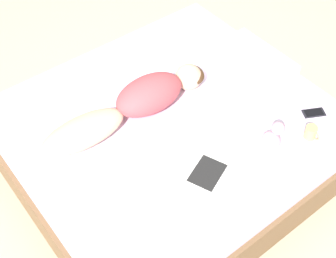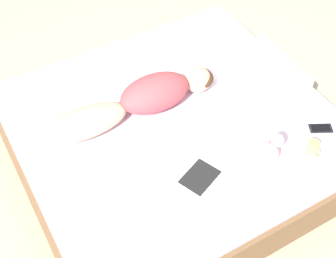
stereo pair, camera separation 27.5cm
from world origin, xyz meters
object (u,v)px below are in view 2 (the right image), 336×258
at_px(open_magazine, 183,167).
at_px(person, 139,101).
at_px(coffee_mug, 313,148).
at_px(cell_phone, 321,128).

bearing_deg(open_magazine, person, 158.68).
distance_m(coffee_mug, cell_phone, 0.22).
bearing_deg(person, open_magazine, 2.68).
bearing_deg(coffee_mug, person, -138.29).
distance_m(person, open_magazine, 0.56).
distance_m(person, cell_phone, 1.19).
xyz_separation_m(person, cell_phone, (0.72, 0.94, -0.09)).
bearing_deg(coffee_mug, cell_phone, 123.46).
height_order(open_magazine, cell_phone, same).
bearing_deg(cell_phone, open_magazine, -72.66).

